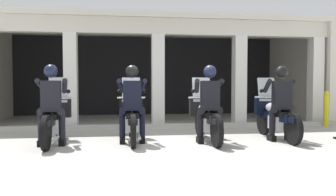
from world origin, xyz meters
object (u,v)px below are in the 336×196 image
Objects in this scene: motorcycle_center_right at (206,117)px; bollard_kerbside at (326,109)px; police_officer_center_left at (132,97)px; police_officer_center_right at (210,97)px; motorcycle_center_left at (132,117)px; police_officer_far_left at (51,98)px; motorcycle_far_right at (275,116)px; police_officer_far_right at (281,97)px; motorcycle_far_left at (55,119)px.

motorcycle_center_right is 4.41m from bollard_kerbside.
police_officer_center_left reaches higher than motorcycle_center_right.
police_officer_center_right is 1.58× the size of bollard_kerbside.
motorcycle_center_left is 1.69m from police_officer_center_right.
police_officer_far_left is 1.66m from motorcycle_center_left.
motorcycle_far_right is (1.56, 0.34, -0.44)m from police_officer_center_right.
bollard_kerbside is at bearing 38.34° from police_officer_far_right.
police_officer_far_right reaches higher than motorcycle_center_right.
motorcycle_center_left is 1.29× the size of police_officer_center_left.
police_officer_center_right is at bearing -171.07° from motorcycle_far_right.
police_officer_center_left and police_officer_center_right have the same top height.
motorcycle_center_right is at bearing 168.40° from police_officer_far_right.
police_officer_far_right is at bearing -4.84° from police_officer_far_left.
police_officer_center_right and police_officer_far_right have the same top height.
bollard_kerbside is (2.41, 1.86, -0.00)m from motorcycle_far_right.
motorcycle_center_left is 5.80m from bollard_kerbside.
bollard_kerbside is at bearing 34.37° from motorcycle_far_right.
bollard_kerbside is (5.54, 2.03, -0.44)m from police_officer_center_left.
motorcycle_far_left is 1.00× the size of motorcycle_center_left.
motorcycle_center_left is at bearing -162.53° from bollard_kerbside.
bollard_kerbside is (7.10, 2.09, -0.44)m from police_officer_far_left.
motorcycle_far_left is 1.00× the size of motorcycle_center_right.
motorcycle_far_right is at bearing -1.38° from police_officer_far_left.
motorcycle_center_left is 1.57m from motorcycle_center_right.
police_officer_far_right is at bearing -4.77° from police_officer_center_left.
police_officer_far_left and police_officer_center_right have the same top height.
motorcycle_far_left is 1.29× the size of police_officer_far_right.
police_officer_center_right is (-0.00, -0.28, 0.44)m from motorcycle_center_right.
police_officer_far_left is at bearing 175.95° from police_officer_far_right.
motorcycle_center_right is at bearing 178.74° from motorcycle_far_right.
police_officer_center_left is (1.56, -0.22, 0.44)m from motorcycle_far_left.
police_officer_center_right is at bearing -6.23° from police_officer_far_left.
motorcycle_far_right is at bearing 0.42° from police_officer_center_left.
police_officer_far_left is 7.41m from bollard_kerbside.
bollard_kerbside is (3.97, 2.20, -0.44)m from police_officer_center_right.
police_officer_center_right is 4.56m from bollard_kerbside.
motorcycle_far_left is at bearing 85.59° from police_officer_far_left.
motorcycle_far_right is (4.69, -0.06, 0.00)m from motorcycle_far_left.
police_officer_far_left is 0.78× the size of motorcycle_far_right.
motorcycle_far_right is (4.69, 0.23, -0.44)m from police_officer_far_left.
motorcycle_far_right is at bearing -4.84° from motorcycle_far_left.
police_officer_center_left is (1.56, 0.06, 0.00)m from police_officer_far_left.
police_officer_center_right is 1.00× the size of police_officer_far_right.
police_officer_center_right is at bearing 178.74° from police_officer_far_right.
motorcycle_center_right is (1.56, -0.18, 0.00)m from motorcycle_center_left.
police_officer_center_left is 1.58× the size of bollard_kerbside.
police_officer_far_left reaches higher than motorcycle_far_right.
motorcycle_center_left is (1.56, 0.06, 0.00)m from motorcycle_far_left.
police_officer_far_left is at bearing -94.41° from motorcycle_far_left.
bollard_kerbside is (5.54, 1.74, -0.00)m from motorcycle_center_left.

